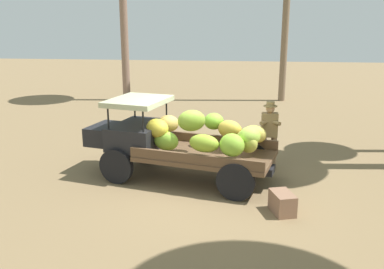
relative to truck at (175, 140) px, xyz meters
name	(u,v)px	position (x,y,z in m)	size (l,w,h in m)	color
ground_plane	(206,184)	(-0.74, 0.31, -0.94)	(60.00, 60.00, 0.00)	olive
truck	(175,140)	(0.00, 0.00, 0.00)	(4.65, 2.56, 1.85)	black
farmer	(269,131)	(-2.21, -0.99, 0.03)	(0.53, 0.46, 1.70)	#8F7152
wooden_crate	(282,203)	(-2.35, 1.64, -0.73)	(0.59, 0.37, 0.42)	#8B644B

